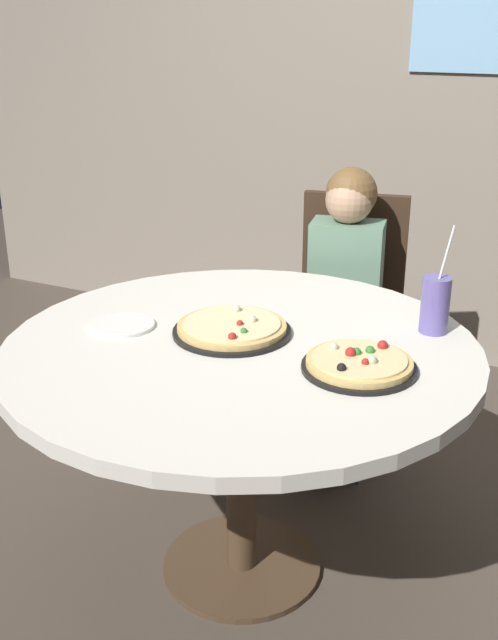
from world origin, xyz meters
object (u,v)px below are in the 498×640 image
(pizza_cheese, at_px, (232,328))
(plate_small, at_px, (123,325))
(chair_wooden, at_px, (349,306))
(dining_table, at_px, (241,373))
(diner_child, at_px, (340,335))
(pizza_veggie, at_px, (359,364))
(soda_cup, at_px, (435,304))

(pizza_cheese, bearing_deg, plate_small, -162.80)
(chair_wooden, bearing_deg, plate_small, -108.50)
(pizza_cheese, distance_m, plate_small, 0.32)
(dining_table, distance_m, chair_wooden, 0.97)
(diner_child, bearing_deg, chair_wooden, 100.34)
(dining_table, xyz_separation_m, diner_child, (0.01, 0.78, -0.18))
(dining_table, height_order, pizza_veggie, pizza_veggie)
(plate_small, bearing_deg, diner_child, 65.91)
(dining_table, bearing_deg, chair_wooden, 91.07)
(dining_table, xyz_separation_m, soda_cup, (0.45, 0.31, 0.17))
(pizza_cheese, xyz_separation_m, plate_small, (-0.30, -0.09, -0.01))
(pizza_veggie, xyz_separation_m, plate_small, (-0.69, -0.03, -0.01))
(chair_wooden, distance_m, plate_small, 1.08)
(diner_child, relative_size, plate_small, 6.01)
(pizza_cheese, bearing_deg, dining_table, -43.18)
(pizza_veggie, bearing_deg, chair_wooden, 110.15)
(pizza_veggie, bearing_deg, soda_cup, 72.39)
(pizza_cheese, relative_size, soda_cup, 1.08)
(chair_wooden, bearing_deg, diner_child, -79.66)
(dining_table, distance_m, pizza_cheese, 0.13)
(pizza_veggie, relative_size, pizza_cheese, 0.88)
(diner_child, xyz_separation_m, pizza_cheese, (-0.07, -0.73, 0.28))
(chair_wooden, bearing_deg, pizza_veggie, -69.85)
(chair_wooden, xyz_separation_m, plate_small, (-0.34, -1.00, 0.22))
(dining_table, bearing_deg, pizza_veggie, -3.16)
(pizza_cheese, xyz_separation_m, soda_cup, (0.50, 0.26, 0.07))
(diner_child, relative_size, pizza_cheese, 3.27)
(chair_wooden, xyz_separation_m, pizza_veggie, (0.36, -0.98, 0.24))
(dining_table, xyz_separation_m, chair_wooden, (-0.02, 0.96, -0.13))
(soda_cup, bearing_deg, dining_table, -145.01)
(soda_cup, height_order, plate_small, soda_cup)
(diner_child, height_order, pizza_veggie, diner_child)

